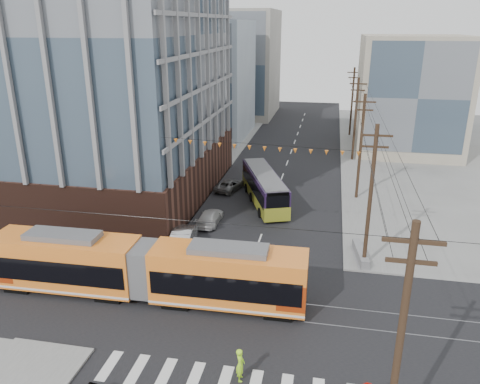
% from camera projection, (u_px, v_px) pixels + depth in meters
% --- Properties ---
extents(ground, '(160.00, 160.00, 0.00)m').
position_uv_depth(ground, '(222.00, 344.00, 27.09)').
color(ground, slate).
extents(office_building, '(30.00, 25.00, 28.60)m').
position_uv_depth(office_building, '(61.00, 57.00, 47.44)').
color(office_building, '#381E16').
rests_on(office_building, ground).
extents(bg_bldg_nw_near, '(18.00, 16.00, 18.00)m').
position_uv_depth(bg_bldg_nw_near, '(192.00, 80.00, 75.11)').
color(bg_bldg_nw_near, '#8C99A5').
rests_on(bg_bldg_nw_near, ground).
extents(bg_bldg_ne_near, '(14.00, 14.00, 16.00)m').
position_uv_depth(bg_bldg_ne_near, '(410.00, 95.00, 65.79)').
color(bg_bldg_ne_near, gray).
rests_on(bg_bldg_ne_near, ground).
extents(bg_bldg_nw_far, '(16.00, 18.00, 20.00)m').
position_uv_depth(bg_bldg_nw_far, '(235.00, 64.00, 92.69)').
color(bg_bldg_nw_far, gray).
rests_on(bg_bldg_nw_far, ground).
extents(bg_bldg_ne_far, '(16.00, 16.00, 14.00)m').
position_uv_depth(bg_bldg_ne_far, '(405.00, 85.00, 84.23)').
color(bg_bldg_ne_far, '#8C99A5').
rests_on(bg_bldg_ne_far, ground).
extents(utility_pole_near, '(0.30, 0.30, 11.00)m').
position_uv_depth(utility_pole_near, '(399.00, 351.00, 18.15)').
color(utility_pole_near, black).
rests_on(utility_pole_near, ground).
extents(utility_pole_far, '(0.30, 0.30, 11.00)m').
position_uv_depth(utility_pole_far, '(352.00, 102.00, 75.38)').
color(utility_pole_far, black).
rests_on(utility_pole_far, ground).
extents(streetcar, '(21.44, 3.37, 4.12)m').
position_uv_depth(streetcar, '(145.00, 270.00, 31.08)').
color(streetcar, orange).
rests_on(streetcar, ground).
extents(city_bus, '(6.43, 11.73, 3.28)m').
position_uv_depth(city_bus, '(264.00, 187.00, 47.95)').
color(city_bus, '#241536').
rests_on(city_bus, ground).
extents(parked_car_silver, '(2.21, 4.95, 1.58)m').
position_uv_depth(parked_car_silver, '(184.00, 236.00, 38.88)').
color(parked_car_silver, '#B4B4B4').
rests_on(parked_car_silver, ground).
extents(parked_car_white, '(1.84, 4.45, 1.29)m').
position_uv_depth(parked_car_white, '(210.00, 217.00, 43.14)').
color(parked_car_white, '#B7B7B6').
rests_on(parked_car_white, ground).
extents(parked_car_grey, '(3.09, 4.82, 1.24)m').
position_uv_depth(parked_car_grey, '(230.00, 185.00, 51.82)').
color(parked_car_grey, '#5C5C5C').
rests_on(parked_car_grey, ground).
extents(pedestrian, '(0.57, 0.76, 1.88)m').
position_uv_depth(pedestrian, '(240.00, 365.00, 24.05)').
color(pedestrian, '#ADFF21').
rests_on(pedestrian, ground).
extents(jersey_barrier, '(1.48, 4.21, 0.82)m').
position_uv_depth(jersey_barrier, '(360.00, 254.00, 36.67)').
color(jersey_barrier, slate).
rests_on(jersey_barrier, ground).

